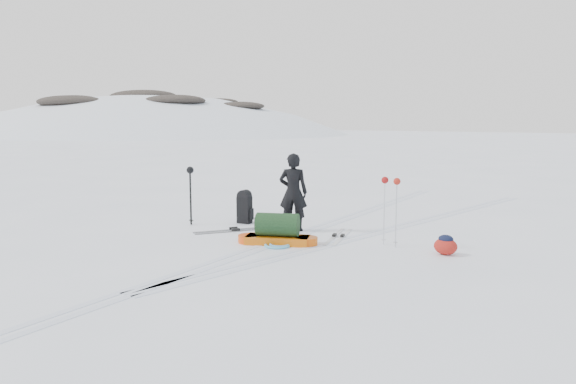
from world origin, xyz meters
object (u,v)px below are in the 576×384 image
(pulk_sled, at_px, (278,232))
(ski_poles_black, at_px, (190,177))
(expedition_rucksack, at_px, (247,208))
(skier, at_px, (293,192))

(pulk_sled, distance_m, ski_poles_black, 3.14)
(expedition_rucksack, bearing_deg, ski_poles_black, -144.68)
(skier, distance_m, expedition_rucksack, 1.55)
(pulk_sled, height_order, ski_poles_black, ski_poles_black)
(expedition_rucksack, bearing_deg, skier, -13.19)
(pulk_sled, bearing_deg, skier, 87.01)
(skier, height_order, pulk_sled, skier)
(pulk_sled, relative_size, expedition_rucksack, 2.07)
(ski_poles_black, bearing_deg, pulk_sled, -33.64)
(ski_poles_black, bearing_deg, expedition_rucksack, 19.36)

